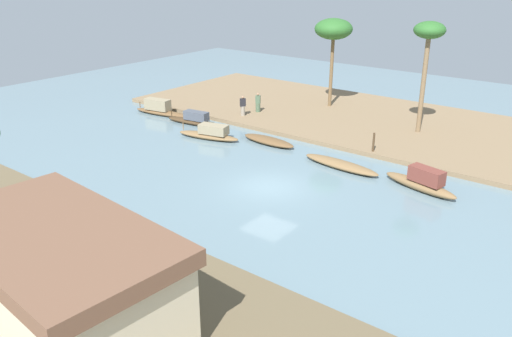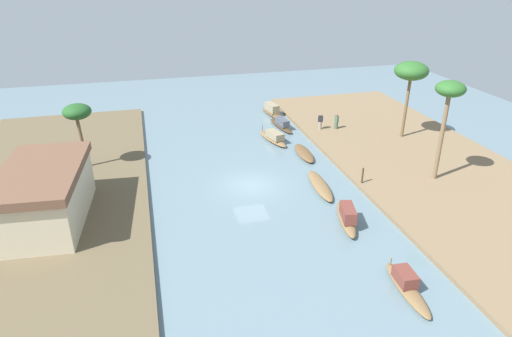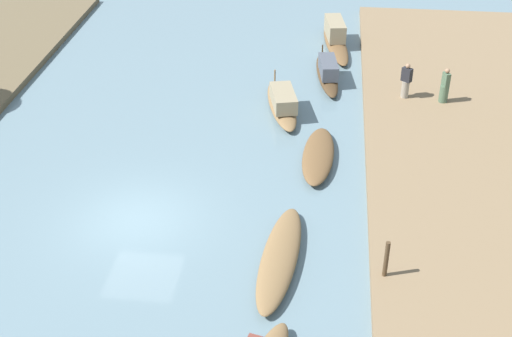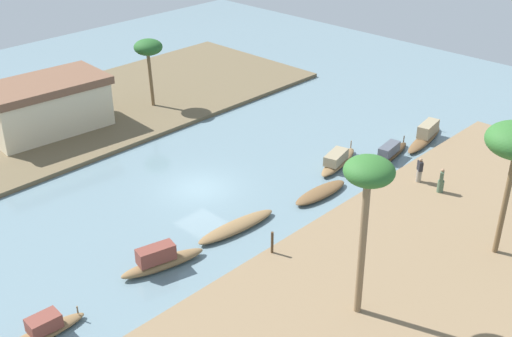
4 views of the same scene
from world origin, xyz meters
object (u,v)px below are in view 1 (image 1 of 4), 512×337
at_px(sampan_upstream_small, 161,109).
at_px(mooring_post, 374,142).
at_px(sampan_with_red_awning, 422,182).
at_px(palm_tree_left_near, 429,37).
at_px(riverside_building, 60,280).
at_px(person_on_near_bank, 258,104).
at_px(sampan_with_tall_canopy, 269,141).
at_px(person_by_mooring, 243,107).
at_px(sampan_near_left_bank, 341,165).
at_px(sampan_open_hull, 194,120).
at_px(sampan_foreground, 210,133).
at_px(palm_tree_left_far, 334,30).

relative_size(sampan_upstream_small, mooring_post, 4.43).
height_order(sampan_with_red_awning, sampan_upstream_small, sampan_with_red_awning).
height_order(palm_tree_left_near, riverside_building, palm_tree_left_near).
xyz_separation_m(sampan_upstream_small, person_on_near_bank, (-6.34, -4.71, 0.45)).
xyz_separation_m(sampan_with_tall_canopy, person_by_mooring, (5.15, -3.55, 0.81)).
bearing_deg(sampan_with_tall_canopy, person_on_near_bank, -43.97).
height_order(person_on_near_bank, riverside_building, riverside_building).
distance_m(sampan_near_left_bank, mooring_post, 3.27).
bearing_deg(mooring_post, person_by_mooring, -6.57).
xyz_separation_m(person_on_near_bank, person_by_mooring, (0.25, 1.62, 0.11)).
bearing_deg(person_by_mooring, sampan_open_hull, -171.19).
bearing_deg(sampan_open_hull, mooring_post, -179.71).
xyz_separation_m(mooring_post, riverside_building, (0.22, 22.08, 1.25)).
xyz_separation_m(sampan_foreground, mooring_post, (-10.53, -3.87, 0.51)).
height_order(sampan_near_left_bank, sampan_foreground, sampan_foreground).
bearing_deg(palm_tree_left_near, mooring_post, 83.51).
distance_m(sampan_near_left_bank, palm_tree_left_near, 11.24).
bearing_deg(riverside_building, sampan_with_tall_canopy, -67.44).
height_order(person_on_near_bank, palm_tree_left_near, palm_tree_left_near).
height_order(sampan_upstream_small, mooring_post, mooring_post).
xyz_separation_m(sampan_upstream_small, palm_tree_left_far, (-9.94, -9.94, 6.03)).
relative_size(sampan_open_hull, riverside_building, 0.53).
relative_size(person_by_mooring, riverside_building, 0.18).
bearing_deg(palm_tree_left_far, palm_tree_left_near, 164.32).
relative_size(sampan_upstream_small, sampan_foreground, 1.14).
relative_size(sampan_near_left_bank, palm_tree_left_far, 0.74).
distance_m(sampan_upstream_small, person_on_near_bank, 7.91).
bearing_deg(person_on_near_bank, sampan_open_hull, -137.09).
bearing_deg(palm_tree_left_far, sampan_open_hull, 60.24).
bearing_deg(riverside_building, mooring_post, -86.02).
relative_size(sampan_with_red_awning, palm_tree_left_near, 0.60).
bearing_deg(sampan_with_red_awning, sampan_upstream_small, 9.73).
bearing_deg(sampan_foreground, sampan_with_tall_canopy, -169.72).
xyz_separation_m(sampan_foreground, person_on_near_bank, (1.07, -6.85, 0.52)).
relative_size(sampan_with_red_awning, mooring_post, 3.70).
height_order(person_on_near_bank, palm_tree_left_far, palm_tree_left_far).
xyz_separation_m(sampan_with_tall_canopy, person_on_near_bank, (4.91, -5.17, 0.70)).
relative_size(sampan_with_tall_canopy, sampan_upstream_small, 0.78).
xyz_separation_m(sampan_with_red_awning, sampan_foreground, (15.08, 0.50, -0.10)).
distance_m(sampan_with_red_awning, mooring_post, 5.68).
bearing_deg(palm_tree_left_near, sampan_upstream_small, 21.98).
bearing_deg(mooring_post, sampan_with_tall_canopy, 18.11).
height_order(sampan_foreground, palm_tree_left_near, palm_tree_left_near).
bearing_deg(mooring_post, palm_tree_left_far, -45.74).
height_order(person_by_mooring, palm_tree_left_far, palm_tree_left_far).
bearing_deg(sampan_upstream_small, sampan_near_left_bank, 166.00).
bearing_deg(palm_tree_left_far, sampan_with_red_awning, 137.30).
height_order(sampan_with_tall_canopy, riverside_building, riverside_building).
xyz_separation_m(sampan_upstream_small, mooring_post, (-17.94, -1.72, 0.45)).
xyz_separation_m(sampan_open_hull, palm_tree_left_near, (-14.52, -7.81, 6.54)).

